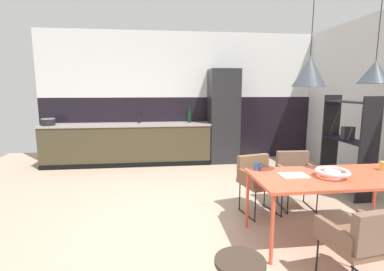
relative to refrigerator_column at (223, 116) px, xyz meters
name	(u,v)px	position (x,y,z in m)	size (l,w,h in m)	color
ground_plane	(207,223)	(-0.87, -2.98, -1.04)	(8.85, 8.85, 0.00)	tan
back_wall_splashback_dark	(183,128)	(-0.87, 0.36, -0.31)	(6.35, 0.12, 1.45)	black
back_wall_panel_upper	(183,65)	(-0.87, 0.36, 1.15)	(6.35, 0.12, 1.45)	silver
kitchen_counter	(128,144)	(-2.12, 0.00, -0.59)	(3.59, 0.63, 0.90)	#403826
refrigerator_column	(223,116)	(0.00, 0.00, 0.00)	(0.64, 0.60, 2.07)	#232326
dining_table	(333,180)	(0.40, -3.51, -0.36)	(1.73, 0.83, 0.72)	#DC5437
armchair_near_window	(296,171)	(0.44, -2.60, -0.54)	(0.51, 0.49, 0.77)	brown
armchair_far_side	(364,237)	(0.15, -4.32, -0.55)	(0.54, 0.53, 0.75)	brown
armchair_facing_counter	(258,175)	(-0.15, -2.73, -0.53)	(0.58, 0.57, 0.76)	brown
fruit_bowl	(332,172)	(0.35, -3.56, -0.26)	(0.35, 0.35, 0.09)	silver
open_book	(293,175)	(-0.03, -3.46, -0.31)	(0.28, 0.20, 0.02)	white
mug_tall_blue	(257,166)	(-0.34, -3.21, -0.27)	(0.12, 0.08, 0.09)	#335B93
mug_short_terracotta	(384,166)	(1.10, -3.38, -0.26)	(0.13, 0.08, 0.10)	gold
cooking_pot	(48,122)	(-3.71, -0.11, -0.07)	(0.27, 0.27, 0.17)	black
bottle_vinegar_dark	(139,118)	(-1.88, 0.11, -0.04)	(0.06, 0.06, 0.26)	black
bottle_spice_small	(189,116)	(-0.76, 0.07, 0.00)	(0.07, 0.07, 0.34)	#0F3319
side_stool	(240,266)	(-0.92, -4.52, -0.59)	(0.35, 0.35, 0.49)	#382B21
open_shelf_unit	(348,142)	(1.51, -2.17, -0.22)	(0.30, 0.95, 1.55)	black
pendant_lamp_over_table_near	(309,71)	(0.06, -3.50, 0.78)	(0.33, 0.33, 1.19)	black
pendant_lamp_over_table_far	(375,72)	(0.75, -3.52, 0.78)	(0.32, 0.32, 1.16)	black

